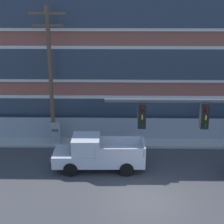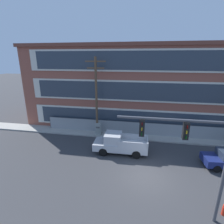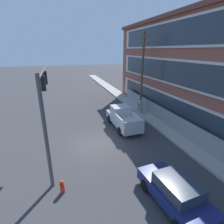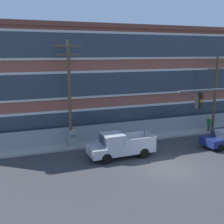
{
  "view_description": "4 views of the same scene",
  "coord_description": "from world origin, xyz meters",
  "px_view_note": "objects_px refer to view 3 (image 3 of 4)",
  "views": [
    {
      "loc": [
        -1.38,
        -14.75,
        9.33
      ],
      "look_at": [
        -1.74,
        3.9,
        3.33
      ],
      "focal_mm": 55.0,
      "sensor_mm": 36.0,
      "label": 1
    },
    {
      "loc": [
        -0.61,
        -11.94,
        9.07
      ],
      "look_at": [
        -3.65,
        5.2,
        3.6
      ],
      "focal_mm": 28.0,
      "sensor_mm": 36.0,
      "label": 2
    },
    {
      "loc": [
        12.51,
        -2.33,
        7.34
      ],
      "look_at": [
        -1.55,
        1.96,
        2.09
      ],
      "focal_mm": 28.0,
      "sensor_mm": 36.0,
      "label": 3
    },
    {
      "loc": [
        -10.56,
        -16.04,
        8.15
      ],
      "look_at": [
        -3.12,
        3.78,
        3.62
      ],
      "focal_mm": 45.0,
      "sensor_mm": 36.0,
      "label": 4
    }
  ],
  "objects_px": {
    "utility_pole_near_corner": "(142,71)",
    "pickup_truck_silver": "(123,118)",
    "sedan_navy": "(175,192)",
    "electrical_cabinet": "(141,107)",
    "fire_hydrant": "(62,187)",
    "traffic_signal_mast": "(44,102)"
  },
  "relations": [
    {
      "from": "sedan_navy",
      "to": "electrical_cabinet",
      "type": "xyz_separation_m",
      "value": [
        -12.58,
        4.22,
        0.03
      ]
    },
    {
      "from": "sedan_navy",
      "to": "fire_hydrant",
      "type": "distance_m",
      "value": 5.83
    },
    {
      "from": "traffic_signal_mast",
      "to": "pickup_truck_silver",
      "type": "bearing_deg",
      "value": 125.99
    },
    {
      "from": "traffic_signal_mast",
      "to": "electrical_cabinet",
      "type": "xyz_separation_m",
      "value": [
        -7.81,
        10.04,
        -3.69
      ]
    },
    {
      "from": "sedan_navy",
      "to": "utility_pole_near_corner",
      "type": "height_order",
      "value": "utility_pole_near_corner"
    },
    {
      "from": "traffic_signal_mast",
      "to": "electrical_cabinet",
      "type": "relative_size",
      "value": 3.86
    },
    {
      "from": "fire_hydrant",
      "to": "utility_pole_near_corner",
      "type": "bearing_deg",
      "value": 137.25
    },
    {
      "from": "pickup_truck_silver",
      "to": "fire_hydrant",
      "type": "distance_m",
      "value": 9.43
    },
    {
      "from": "sedan_navy",
      "to": "utility_pole_near_corner",
      "type": "relative_size",
      "value": 0.47
    },
    {
      "from": "traffic_signal_mast",
      "to": "fire_hydrant",
      "type": "bearing_deg",
      "value": 12.8
    },
    {
      "from": "electrical_cabinet",
      "to": "fire_hydrant",
      "type": "height_order",
      "value": "electrical_cabinet"
    },
    {
      "from": "pickup_truck_silver",
      "to": "sedan_navy",
      "type": "relative_size",
      "value": 1.24
    },
    {
      "from": "traffic_signal_mast",
      "to": "utility_pole_near_corner",
      "type": "xyz_separation_m",
      "value": [
        -7.96,
        10.06,
        0.51
      ]
    },
    {
      "from": "fire_hydrant",
      "to": "pickup_truck_silver",
      "type": "bearing_deg",
      "value": 139.59
    },
    {
      "from": "sedan_navy",
      "to": "electrical_cabinet",
      "type": "bearing_deg",
      "value": 161.47
    },
    {
      "from": "traffic_signal_mast",
      "to": "utility_pole_near_corner",
      "type": "relative_size",
      "value": 0.69
    },
    {
      "from": "pickup_truck_silver",
      "to": "electrical_cabinet",
      "type": "relative_size",
      "value": 3.24
    },
    {
      "from": "utility_pole_near_corner",
      "to": "pickup_truck_silver",
      "type": "bearing_deg",
      "value": -47.5
    },
    {
      "from": "traffic_signal_mast",
      "to": "sedan_navy",
      "type": "relative_size",
      "value": 1.48
    },
    {
      "from": "sedan_navy",
      "to": "electrical_cabinet",
      "type": "distance_m",
      "value": 13.27
    },
    {
      "from": "utility_pole_near_corner",
      "to": "fire_hydrant",
      "type": "xyz_separation_m",
      "value": [
        10.31,
        -9.53,
        -4.64
      ]
    },
    {
      "from": "sedan_navy",
      "to": "electrical_cabinet",
      "type": "height_order",
      "value": "electrical_cabinet"
    }
  ]
}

